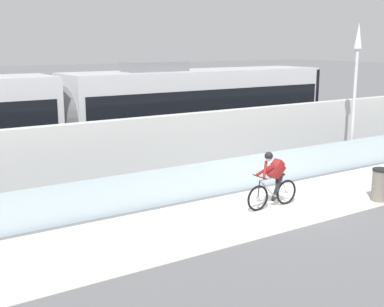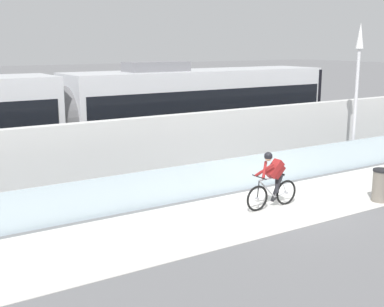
# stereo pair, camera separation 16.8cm
# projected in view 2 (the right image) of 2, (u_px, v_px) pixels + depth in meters

# --- Properties ---
(ground_plane) EXTENTS (200.00, 200.00, 0.00)m
(ground_plane) POSITION_uv_depth(u_px,v_px,m) (284.00, 205.00, 14.37)
(ground_plane) COLOR slate
(bike_path_deck) EXTENTS (32.00, 3.20, 0.01)m
(bike_path_deck) POSITION_uv_depth(u_px,v_px,m) (284.00, 205.00, 14.37)
(bike_path_deck) COLOR silver
(bike_path_deck) RESTS_ON ground
(glass_parapet) EXTENTS (32.00, 0.05, 1.06)m
(glass_parapet) POSITION_uv_depth(u_px,v_px,m) (244.00, 173.00, 15.78)
(glass_parapet) COLOR silver
(glass_parapet) RESTS_ON ground
(concrete_barrier_wall) EXTENTS (32.00, 0.36, 2.26)m
(concrete_barrier_wall) POSITION_uv_depth(u_px,v_px,m) (211.00, 145.00, 17.14)
(concrete_barrier_wall) COLOR silver
(concrete_barrier_wall) RESTS_ON ground
(tram_rail_near) EXTENTS (32.00, 0.08, 0.01)m
(tram_rail_near) POSITION_uv_depth(u_px,v_px,m) (174.00, 163.00, 19.42)
(tram_rail_near) COLOR #595654
(tram_rail_near) RESTS_ON ground
(tram_rail_far) EXTENTS (32.00, 0.08, 0.01)m
(tram_rail_far) POSITION_uv_depth(u_px,v_px,m) (156.00, 156.00, 20.60)
(tram_rail_far) COLOR #595654
(tram_rail_far) RESTS_ON ground
(tram) EXTENTS (22.56, 2.54, 3.81)m
(tram) POSITION_uv_depth(u_px,v_px,m) (60.00, 120.00, 17.45)
(tram) COLOR silver
(tram) RESTS_ON ground
(cyclist_on_bike) EXTENTS (1.77, 0.58, 1.61)m
(cyclist_on_bike) POSITION_uv_depth(u_px,v_px,m) (273.00, 181.00, 13.96)
(cyclist_on_bike) COLOR black
(cyclist_on_bike) RESTS_ON ground
(lamp_post_antenna) EXTENTS (0.28, 0.28, 5.20)m
(lamp_post_antenna) POSITION_uv_depth(u_px,v_px,m) (357.00, 77.00, 18.27)
(lamp_post_antenna) COLOR gray
(lamp_post_antenna) RESTS_ON ground
(trash_bin) EXTENTS (0.51, 0.51, 0.96)m
(trash_bin) POSITION_uv_depth(u_px,v_px,m) (381.00, 185.00, 14.59)
(trash_bin) COLOR slate
(trash_bin) RESTS_ON ground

